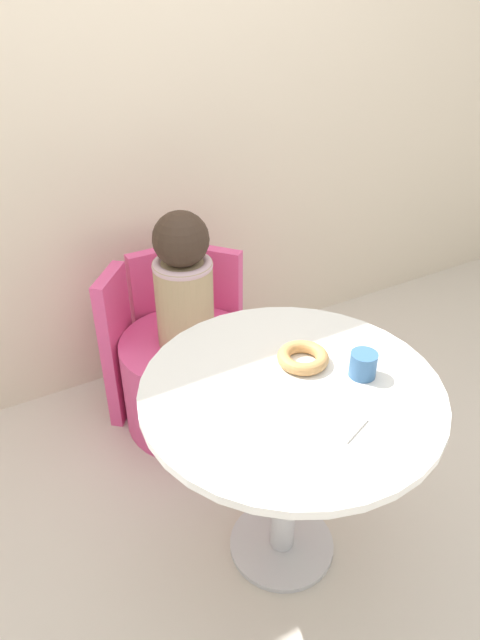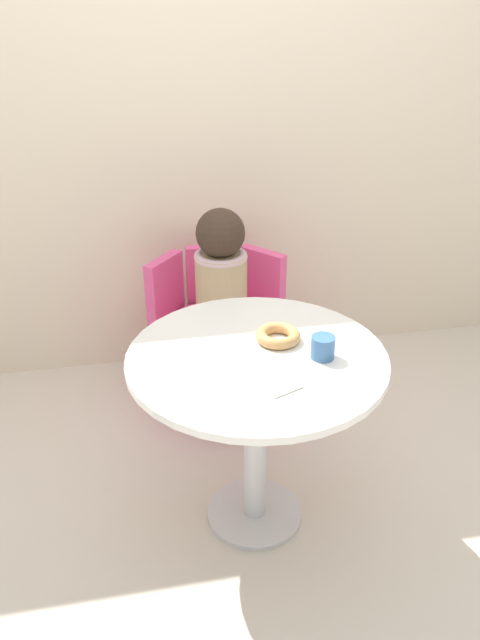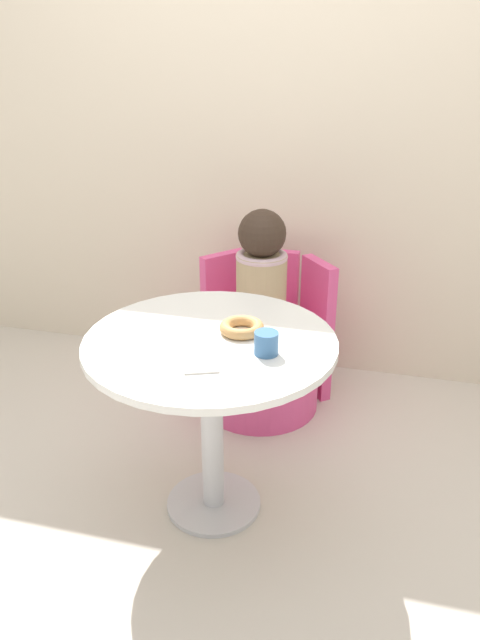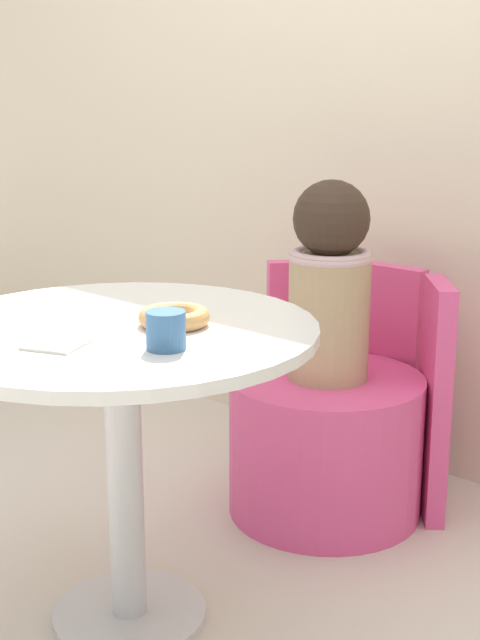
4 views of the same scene
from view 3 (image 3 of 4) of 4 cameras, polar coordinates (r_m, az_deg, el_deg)
name	(u,v)px [view 3 (image 3 of 4)]	position (r m, az deg, el deg)	size (l,w,h in m)	color
ground_plane	(222,497)	(2.39, -1.65, -15.87)	(12.00, 12.00, 0.00)	beige
back_wall	(288,121)	(2.94, 4.44, 17.66)	(6.00, 0.06, 2.40)	beige
round_table	(211,374)	(2.05, -2.67, -4.93)	(0.81, 0.81, 0.67)	silver
tub_chair	(260,367)	(2.81, 1.85, -4.29)	(0.53, 0.53, 0.39)	#E54C8C
booth_backrest	(271,320)	(2.95, 2.83, -0.04)	(0.62, 0.23, 0.65)	#E54C8C
child_figure	(262,272)	(2.62, 1.98, 4.43)	(0.22, 0.22, 0.53)	tan
donut	(242,327)	(2.02, 0.16, -0.68)	(0.15, 0.15, 0.04)	tan
cup	(266,343)	(1.88, 2.42, -2.13)	(0.07, 0.07, 0.07)	#386699
paper_napkin	(201,365)	(1.83, -3.61, -4.11)	(0.13, 0.13, 0.01)	silver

